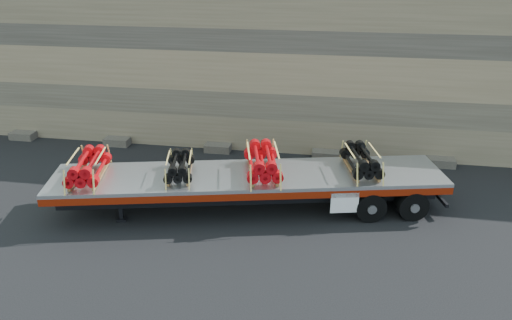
{
  "coord_description": "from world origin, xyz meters",
  "views": [
    {
      "loc": [
        2.47,
        -16.42,
        8.67
      ],
      "look_at": [
        -0.38,
        0.01,
        1.68
      ],
      "focal_mm": 35.0,
      "sensor_mm": 36.0,
      "label": 1
    }
  ],
  "objects_px": {
    "bundle_front": "(88,167)",
    "bundle_midfront": "(180,167)",
    "bundle_midrear": "(263,162)",
    "trailer": "(249,191)",
    "bundle_rear": "(361,161)"
  },
  "relations": [
    {
      "from": "bundle_midfront",
      "to": "bundle_front",
      "type": "bearing_deg",
      "value": -180.0
    },
    {
      "from": "bundle_midrear",
      "to": "bundle_rear",
      "type": "xyz_separation_m",
      "value": [
        3.44,
        0.83,
        -0.04
      ]
    },
    {
      "from": "bundle_front",
      "to": "bundle_midfront",
      "type": "xyz_separation_m",
      "value": [
        3.05,
        0.73,
        -0.07
      ]
    },
    {
      "from": "trailer",
      "to": "bundle_front",
      "type": "relative_size",
      "value": 6.11
    },
    {
      "from": "bundle_midfront",
      "to": "bundle_rear",
      "type": "height_order",
      "value": "bundle_rear"
    },
    {
      "from": "bundle_midfront",
      "to": "bundle_midrear",
      "type": "relative_size",
      "value": 0.78
    },
    {
      "from": "trailer",
      "to": "bundle_rear",
      "type": "xyz_separation_m",
      "value": [
        3.92,
        0.94,
        1.07
      ]
    },
    {
      "from": "trailer",
      "to": "bundle_front",
      "type": "xyz_separation_m",
      "value": [
        -5.39,
        -1.3,
        1.09
      ]
    },
    {
      "from": "bundle_rear",
      "to": "trailer",
      "type": "bearing_deg",
      "value": 180.0
    },
    {
      "from": "bundle_midfront",
      "to": "bundle_midrear",
      "type": "bearing_deg",
      "value": 0.0
    },
    {
      "from": "bundle_front",
      "to": "bundle_midrear",
      "type": "xyz_separation_m",
      "value": [
        5.88,
        1.41,
        0.03
      ]
    },
    {
      "from": "trailer",
      "to": "bundle_midrear",
      "type": "xyz_separation_m",
      "value": [
        0.48,
        0.12,
        1.12
      ]
    },
    {
      "from": "bundle_front",
      "to": "trailer",
      "type": "bearing_deg",
      "value": 0.0
    },
    {
      "from": "bundle_midrear",
      "to": "bundle_midfront",
      "type": "bearing_deg",
      "value": 180.0
    },
    {
      "from": "trailer",
      "to": "bundle_midfront",
      "type": "relative_size",
      "value": 7.35
    }
  ]
}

